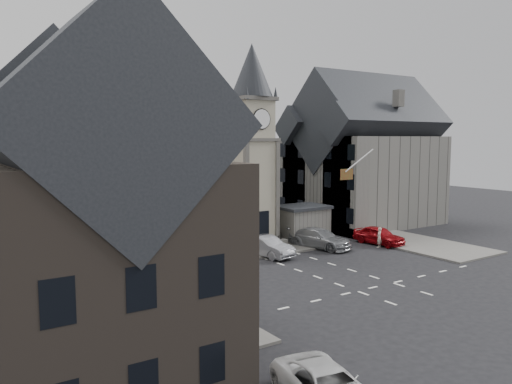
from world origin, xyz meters
TOP-DOWN VIEW (x-y plane):
  - ground at (0.00, 0.00)m, footprint 120.00×120.00m
  - pavement_west at (-12.50, 6.00)m, footprint 6.00×30.00m
  - pavement_east at (12.00, 8.00)m, footprint 6.00×26.00m
  - central_island at (1.50, 8.00)m, footprint 10.00×8.00m
  - road_markings at (0.00, -5.50)m, footprint 20.00×8.00m
  - clock_tower at (0.00, 7.99)m, footprint 4.86×4.86m
  - stone_shelter at (4.80, 7.50)m, footprint 4.30×3.30m
  - town_tree at (2.00, 13.00)m, footprint 7.20×7.20m
  - warning_sign_post at (-3.20, 5.43)m, footprint 0.70×0.19m
  - terrace_pink at (-15.50, 16.00)m, footprint 8.10×7.60m
  - terrace_cream at (-15.50, 8.00)m, footprint 8.10×7.60m
  - terrace_tudor at (-15.50, 0.00)m, footprint 8.10×7.60m
  - building_sw_stone at (-17.00, -9.00)m, footprint 8.60×7.60m
  - backdrop_west at (-12.00, 28.00)m, footprint 20.00×10.00m
  - east_building at (15.59, 11.00)m, footprint 14.40×11.40m
  - east_boundary_wall at (9.20, 10.00)m, footprint 0.40×16.00m
  - flagpole at (8.00, 4.00)m, footprint 3.68×0.10m
  - car_west_blue at (-11.50, -3.08)m, footprint 3.89×1.76m
  - car_west_silver at (-7.50, 0.29)m, footprint 4.02×2.99m
  - car_west_grey at (-11.50, 3.02)m, footprint 5.41×2.68m
  - car_island_silver at (-1.00, 4.50)m, footprint 2.47×4.89m
  - car_island_east at (4.24, 4.50)m, footprint 3.59×5.79m
  - car_east_red at (9.27, 2.83)m, footprint 2.31×4.62m
  - pedestrian at (8.40, 2.00)m, footprint 0.71×0.60m

SIDE VIEW (x-z plane):
  - ground at x=0.00m, z-range 0.00..0.00m
  - road_markings at x=0.00m, z-range 0.00..0.01m
  - pavement_west at x=-12.50m, z-range 0.00..0.14m
  - pavement_east at x=12.00m, z-range 0.00..0.14m
  - central_island at x=1.50m, z-range 0.00..0.16m
  - east_boundary_wall at x=9.20m, z-range 0.00..0.90m
  - car_west_silver at x=-7.50m, z-range 0.00..1.27m
  - car_west_blue at x=-11.50m, z-range 0.00..1.30m
  - car_west_grey at x=-11.50m, z-range 0.00..1.48m
  - car_east_red at x=9.27m, z-range 0.00..1.51m
  - car_island_silver at x=-1.00m, z-range 0.00..1.54m
  - car_island_east at x=4.24m, z-range 0.00..1.57m
  - pedestrian at x=8.40m, z-range 0.00..1.64m
  - stone_shelter at x=4.80m, z-range 0.01..3.09m
  - warning_sign_post at x=-3.20m, z-range 0.60..3.45m
  - backdrop_west at x=-12.00m, z-range 0.00..8.00m
  - building_sw_stone at x=-17.00m, z-range 0.15..10.55m
  - terrace_tudor at x=-15.50m, z-range 0.19..12.19m
  - east_building at x=15.59m, z-range -0.04..12.56m
  - terrace_pink at x=-15.50m, z-range 0.18..12.98m
  - terrace_cream at x=-15.50m, z-range 0.18..12.98m
  - town_tree at x=2.00m, z-range 1.57..12.37m
  - flagpole at x=8.00m, z-range 5.63..8.37m
  - clock_tower at x=0.00m, z-range 0.00..16.25m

